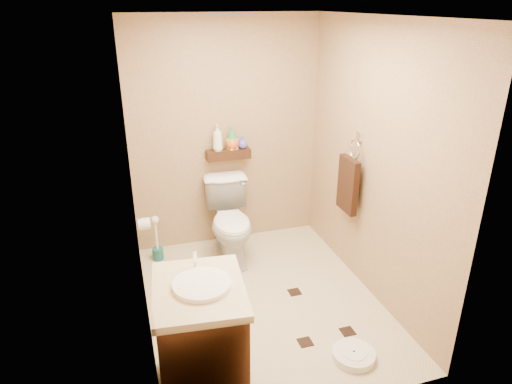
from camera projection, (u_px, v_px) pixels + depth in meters
name	position (u px, v px, depth m)	size (l,w,h in m)	color
ground	(262.00, 300.00, 4.11)	(2.50, 2.50, 0.00)	beige
wall_back	(226.00, 135.00, 4.75)	(2.00, 0.04, 2.40)	tan
wall_front	(332.00, 252.00, 2.55)	(2.00, 0.04, 2.40)	tan
wall_left	(135.00, 191.00, 3.38)	(0.04, 2.50, 2.40)	tan
wall_right	(374.00, 164.00, 3.92)	(0.04, 2.50, 2.40)	tan
ceiling	(264.00, 16.00, 3.18)	(2.00, 2.50, 0.02)	white
wall_shelf	(228.00, 154.00, 4.75)	(0.46, 0.14, 0.10)	#3C2410
floor_accents	(265.00, 304.00, 4.06)	(1.25, 1.32, 0.01)	black
toilet	(231.00, 222.00, 4.67)	(0.45, 0.80, 0.81)	white
vanity	(202.00, 339.00, 3.01)	(0.64, 0.75, 0.98)	brown
bathroom_scale	(354.00, 355.00, 3.44)	(0.35, 0.35, 0.07)	white
toilet_brush	(157.00, 244.00, 4.71)	(0.11, 0.11, 0.50)	#175E5A
towel_ring	(348.00, 182.00, 4.22)	(0.12, 0.30, 0.76)	silver
toilet_paper	(144.00, 224.00, 4.20)	(0.12, 0.11, 0.12)	white
bottle_a	(218.00, 138.00, 4.65)	(0.11, 0.11, 0.27)	white
bottle_b	(232.00, 141.00, 4.70)	(0.08, 0.08, 0.18)	#DBEE32
bottle_c	(232.00, 142.00, 4.71)	(0.13, 0.13, 0.16)	#D94F19
bottle_d	(232.00, 138.00, 4.69)	(0.09, 0.09, 0.24)	#339A5B
bottle_e	(233.00, 141.00, 4.71)	(0.08, 0.08, 0.17)	#E76F4D
bottle_f	(243.00, 142.00, 4.75)	(0.10, 0.10, 0.13)	#4E4EC3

